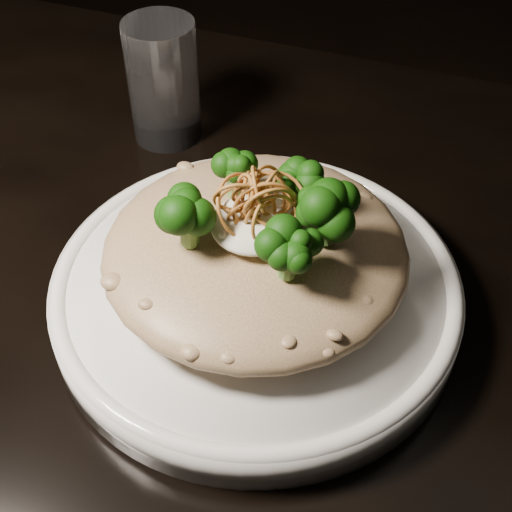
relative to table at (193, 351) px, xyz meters
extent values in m
cube|color=black|center=(0.00, 0.00, 0.06)|extent=(1.10, 0.80, 0.04)
cylinder|color=black|center=(-0.48, 0.33, -0.31)|extent=(0.05, 0.05, 0.71)
cylinder|color=white|center=(0.06, 0.00, 0.10)|extent=(0.31, 0.31, 0.03)
ellipsoid|color=brown|center=(0.06, 0.00, 0.14)|extent=(0.22, 0.22, 0.05)
ellipsoid|color=white|center=(0.06, 0.00, 0.17)|extent=(0.06, 0.06, 0.02)
cylinder|color=white|center=(-0.10, 0.19, 0.14)|extent=(0.09, 0.09, 0.12)
camera|label=1|loc=(0.19, -0.34, 0.50)|focal=50.00mm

